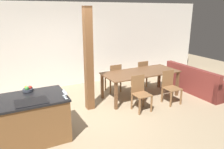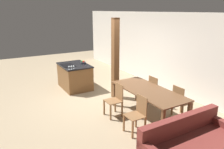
{
  "view_description": "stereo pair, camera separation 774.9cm",
  "coord_description": "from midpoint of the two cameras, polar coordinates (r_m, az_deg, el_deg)",
  "views": [
    {
      "loc": [
        -1.72,
        -4.31,
        2.46
      ],
      "look_at": [
        0.6,
        0.2,
        0.95
      ],
      "focal_mm": 35.0,
      "sensor_mm": 36.0,
      "label": 1
    },
    {
      "loc": [
        5.89,
        -2.89,
        2.78
      ],
      "look_at": [
        0.6,
        0.2,
        0.95
      ],
      "focal_mm": 35.0,
      "sensor_mm": 36.0,
      "label": 2
    }
  ],
  "objects": [
    {
      "name": "wall_back",
      "position": [
        6.67,
        -44.77,
        0.72
      ],
      "size": [
        11.2,
        0.08,
        2.7
      ],
      "color": "silver",
      "rests_on": "ground_plane"
    },
    {
      "name": "dining_chair_far_left",
      "position": [
        5.44,
        -33.97,
        -9.73
      ],
      "size": [
        0.4,
        0.4,
        0.89
      ],
      "rotation": [
        0.0,
        0.0,
        3.14
      ],
      "color": "brown",
      "rests_on": "ground_plane"
    },
    {
      "name": "couch",
      "position": [
        4.7,
        -5.06,
        -13.36
      ],
      "size": [
        0.84,
        2.03,
        0.81
      ],
      "rotation": [
        0.0,
        0.0,
        1.57
      ],
      "color": "maroon",
      "rests_on": "ground_plane"
    },
    {
      "name": "wine_glass_far",
      "position": [
        4.53,
        -64.67,
        -14.42
      ],
      "size": [
        0.07,
        0.07,
        0.14
      ],
      "color": "silver",
      "rests_on": "kitchen_island"
    },
    {
      "name": "wine_glass_near",
      "position": [
        4.42,
        -65.91,
        -15.33
      ],
      "size": [
        0.07,
        0.07,
        0.14
      ],
      "color": "silver",
      "rests_on": "kitchen_island"
    },
    {
      "name": "dining_table",
      "position": [
        4.66,
        -29.2,
        -10.33
      ],
      "size": [
        2.18,
        0.96,
        0.76
      ],
      "color": "brown",
      "rests_on": "ground_plane"
    },
    {
      "name": "kitchen_island",
      "position": [
        5.28,
        -66.72,
        -18.53
      ],
      "size": [
        1.32,
        0.94,
        0.89
      ],
      "color": "brown",
      "rests_on": "ground_plane"
    },
    {
      "name": "wine_glass_middle",
      "position": [
        4.48,
        -65.28,
        -14.87
      ],
      "size": [
        0.07,
        0.07,
        0.14
      ],
      "color": "silver",
      "rests_on": "kitchen_island"
    },
    {
      "name": "ground_plane",
      "position": [
        4.91,
        -50.39,
        -22.36
      ],
      "size": [
        16.0,
        16.0,
        0.0
      ],
      "primitive_type": "plane",
      "color": "#9E896B"
    },
    {
      "name": "fruit_bowl",
      "position": [
        5.32,
        -65.78,
        -12.18
      ],
      "size": [
        0.2,
        0.2,
        0.11
      ],
      "color": "#383D47",
      "rests_on": "kitchen_island"
    },
    {
      "name": "dining_chair_near_right",
      "position": [
        4.13,
        -21.9,
        -16.17
      ],
      "size": [
        0.4,
        0.4,
        0.89
      ],
      "color": "brown",
      "rests_on": "ground_plane"
    },
    {
      "name": "dining_chair_near_left",
      "position": [
        4.21,
        -35.9,
        -17.68
      ],
      "size": [
        0.4,
        0.4,
        0.89
      ],
      "color": "brown",
      "rests_on": "ground_plane"
    },
    {
      "name": "dining_chair_far_right",
      "position": [
        5.38,
        -23.53,
        -8.46
      ],
      "size": [
        0.4,
        0.4,
        0.89
      ],
      "rotation": [
        0.0,
        0.0,
        3.14
      ],
      "color": "brown",
      "rests_on": "ground_plane"
    },
    {
      "name": "timber_post",
      "position": [
        4.8,
        -49.55,
        -5.77
      ],
      "size": [
        0.19,
        0.19,
        2.55
      ],
      "color": "brown",
      "rests_on": "ground_plane"
    }
  ]
}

